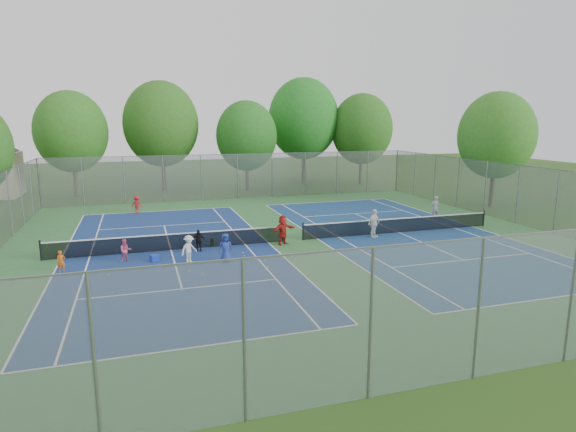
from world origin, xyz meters
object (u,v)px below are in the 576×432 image
Objects in this scene: net_right at (399,226)px; instructor at (435,207)px; net_left at (171,242)px; ball_crate at (155,258)px; ball_hopper at (213,242)px.

net_right is 7.81× the size of instructor.
net_left is 33.37× the size of ball_crate.
net_left is 18.94m from instructor.
ball_hopper is at bearing 31.54° from ball_crate.
net_right reaches higher than ball_crate.
instructor reaches higher than net_right.
ball_hopper is (2.31, 0.15, -0.20)m from net_left.
net_left is 7.81× the size of instructor.
net_right is 15.04m from ball_crate.
instructor is (19.62, 4.88, 0.66)m from ball_crate.
net_right is 11.69m from ball_hopper.
net_right is at bearing 34.74° from instructor.
net_left is 1.00× the size of net_right.
net_left is 2.32m from ball_hopper.
net_right is 5.60m from instructor.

